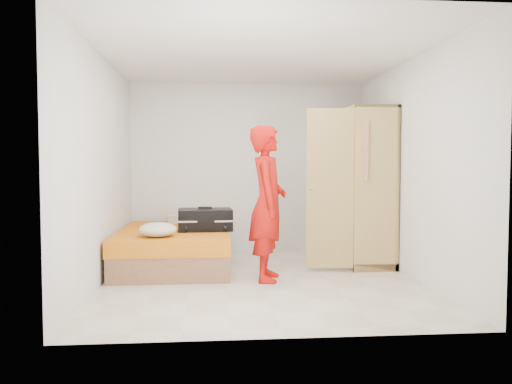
{
  "coord_description": "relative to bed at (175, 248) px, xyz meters",
  "views": [
    {
      "loc": [
        -0.53,
        -5.76,
        1.33
      ],
      "look_at": [
        0.01,
        0.61,
        1.0
      ],
      "focal_mm": 35.0,
      "sensor_mm": 36.0,
      "label": 1
    }
  ],
  "objects": [
    {
      "name": "room",
      "position": [
        1.05,
        -0.84,
        1.05
      ],
      "size": [
        4.0,
        4.02,
        2.6
      ],
      "color": "beige",
      "rests_on": "ground"
    },
    {
      "name": "bed",
      "position": [
        0.0,
        0.0,
        0.0
      ],
      "size": [
        1.42,
        2.02,
        0.5
      ],
      "color": "#966644",
      "rests_on": "ground"
    },
    {
      "name": "wardrobe",
      "position": [
        2.5,
        0.02,
        0.75
      ],
      "size": [
        1.17,
        1.2,
        2.1
      ],
      "color": "tan",
      "rests_on": "ground"
    },
    {
      "name": "person",
      "position": [
        1.14,
        -0.85,
        0.65
      ],
      "size": [
        0.52,
        0.71,
        1.81
      ],
      "primitive_type": "imported",
      "rotation": [
        0.0,
        0.0,
        1.43
      ],
      "color": "red",
      "rests_on": "ground"
    },
    {
      "name": "suitcase",
      "position": [
        0.4,
        -0.1,
        0.39
      ],
      "size": [
        0.74,
        0.57,
        0.31
      ],
      "rotation": [
        0.0,
        0.0,
        0.06
      ],
      "color": "black",
      "rests_on": "bed"
    },
    {
      "name": "round_cushion",
      "position": [
        -0.14,
        -0.68,
        0.33
      ],
      "size": [
        0.45,
        0.45,
        0.17
      ],
      "primitive_type": "ellipsoid",
      "color": "beige",
      "rests_on": "bed"
    },
    {
      "name": "pillow",
      "position": [
        0.11,
        0.85,
        0.3
      ],
      "size": [
        0.62,
        0.38,
        0.11
      ],
      "primitive_type": "cube",
      "rotation": [
        0.0,
        0.0,
        0.14
      ],
      "color": "beige",
      "rests_on": "bed"
    }
  ]
}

